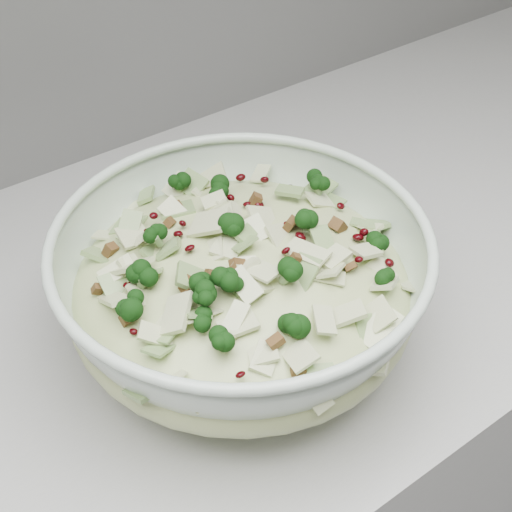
{
  "coord_description": "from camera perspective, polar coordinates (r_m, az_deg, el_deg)",
  "views": [
    {
      "loc": [
        -0.67,
        1.23,
        1.4
      ],
      "look_at": [
        -0.39,
        1.6,
        0.99
      ],
      "focal_mm": 50.0,
      "sensor_mm": 36.0,
      "label": 1
    }
  ],
  "objects": [
    {
      "name": "salad",
      "position": [
        0.61,
        -1.18,
        -1.23
      ],
      "size": [
        0.41,
        0.41,
        0.13
      ],
      "rotation": [
        0.0,
        0.0,
        -0.52
      ],
      "color": "#B9C687",
      "rests_on": "mixing_bowl"
    },
    {
      "name": "counter",
      "position": [
        1.26,
        12.12,
        -9.5
      ],
      "size": [
        3.6,
        0.6,
        0.9
      ],
      "primitive_type": "cube",
      "color": "#A8A8A4",
      "rests_on": "floor"
    },
    {
      "name": "mixing_bowl",
      "position": [
        0.63,
        -1.15,
        -2.65
      ],
      "size": [
        0.42,
        0.42,
        0.13
      ],
      "rotation": [
        0.0,
        0.0,
        -0.36
      ],
      "color": "silver",
      "rests_on": "counter"
    }
  ]
}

